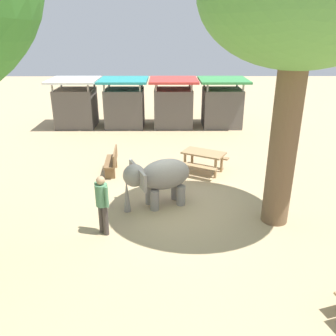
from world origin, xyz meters
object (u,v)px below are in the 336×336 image
object	(u,v)px
market_stall_white	(76,105)
market_stall_green	(222,105)
person_handler	(102,201)
picnic_table_far	(203,157)
elephant	(158,177)
market_stall_teal	(125,105)
market_stall_red	(173,105)
wooden_bench	(112,161)

from	to	relation	value
market_stall_white	market_stall_green	bearing A→B (deg)	0.00
person_handler	picnic_table_far	bearing A→B (deg)	8.70
elephant	market_stall_white	size ratio (longest dim) A/B	0.82
market_stall_green	person_handler	bearing A→B (deg)	-113.39
market_stall_teal	market_stall_red	bearing A→B (deg)	0.00
market_stall_white	market_stall_teal	world-z (taller)	same
market_stall_white	market_stall_green	world-z (taller)	same
person_handler	picnic_table_far	world-z (taller)	person_handler
elephant	wooden_bench	distance (m)	3.12
market_stall_teal	elephant	bearing A→B (deg)	-77.82
market_stall_white	market_stall_green	size ratio (longest dim) A/B	1.00
market_stall_teal	market_stall_red	xyz separation A→B (m)	(2.60, 0.00, 0.00)
market_stall_white	market_stall_teal	xyz separation A→B (m)	(2.60, 0.00, 0.00)
person_handler	wooden_bench	distance (m)	4.13
market_stall_green	picnic_table_far	bearing A→B (deg)	-103.96
market_stall_white	market_stall_red	bearing A→B (deg)	0.00
wooden_bench	market_stall_teal	xyz separation A→B (m)	(-0.24, 6.59, 0.67)
elephant	market_stall_red	bearing A→B (deg)	-115.88
elephant	person_handler	world-z (taller)	person_handler
picnic_table_far	elephant	bearing A→B (deg)	87.21
market_stall_red	elephant	bearing A→B (deg)	-93.92
market_stall_teal	market_stall_white	bearing A→B (deg)	180.00
picnic_table_far	market_stall_red	world-z (taller)	market_stall_red
market_stall_teal	market_stall_green	size ratio (longest dim) A/B	1.00
person_handler	market_stall_green	distance (m)	11.64
elephant	market_stall_teal	world-z (taller)	market_stall_teal
elephant	wooden_bench	xyz separation A→B (m)	(-1.74, 2.55, -0.45)
wooden_bench	picnic_table_far	world-z (taller)	wooden_bench
person_handler	market_stall_teal	xyz separation A→B (m)	(-0.58, 10.68, 0.19)
market_stall_white	wooden_bench	bearing A→B (deg)	-66.72
wooden_bench	picnic_table_far	distance (m)	3.34
elephant	market_stall_green	size ratio (longest dim) A/B	0.82
person_handler	picnic_table_far	distance (m)	5.14
person_handler	wooden_bench	bearing A→B (deg)	49.30
elephant	market_stall_teal	xyz separation A→B (m)	(-1.97, 9.14, 0.22)
market_stall_white	market_stall_red	size ratio (longest dim) A/B	1.00
market_stall_red	person_handler	bearing A→B (deg)	-100.71
market_stall_teal	market_stall_red	world-z (taller)	same
elephant	market_stall_teal	size ratio (longest dim) A/B	0.82
wooden_bench	market_stall_red	xyz separation A→B (m)	(2.36, 6.59, 0.67)
wooden_bench	picnic_table_far	size ratio (longest dim) A/B	0.70
person_handler	market_stall_teal	world-z (taller)	market_stall_teal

